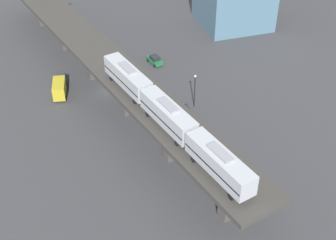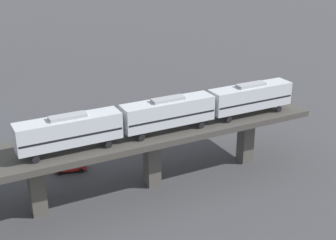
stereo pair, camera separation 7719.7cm
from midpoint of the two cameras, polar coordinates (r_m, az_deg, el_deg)
subway_train at (r=51.15m, az=-35.59°, el=-20.17°), size 12.13×36.70×4.45m
street_car_red at (r=67.25m, az=-41.83°, el=-21.74°), size 1.99×4.42×1.89m
street_lamp at (r=68.33m, az=-43.13°, el=-18.01°), size 0.44×0.44×6.94m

